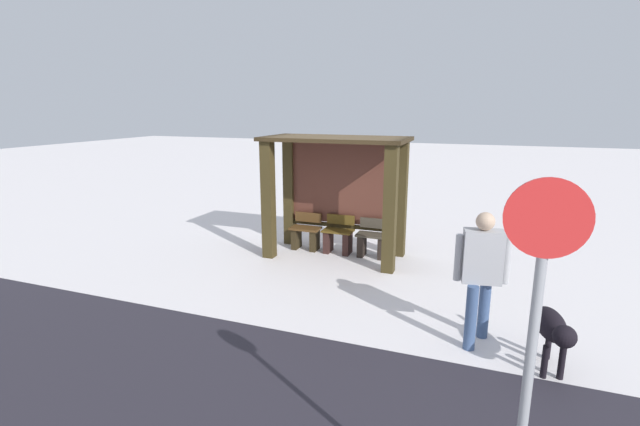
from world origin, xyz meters
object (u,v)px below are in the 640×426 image
Objects in this scene: street_sign at (532,348)px; bus_shelter at (337,179)px; bench_center_inside at (338,238)px; dog at (552,329)px; person_walking at (481,268)px; bench_right_inside at (372,242)px; bench_left_inside at (306,235)px.

bus_shelter is at bearing 118.22° from street_sign.
dog is at bearing -42.01° from bench_center_inside.
street_sign reaches higher than person_walking.
bench_right_inside is 6.43m from street_sign.
bus_shelter reaches higher than dog.
bench_center_inside is at bearing 137.99° from dog.
dog is (2.86, -3.22, 0.22)m from bench_right_inside.
bus_shelter is at bearing 138.65° from dog.
bus_shelter is 3.60× the size of bench_center_inside.
bus_shelter is at bearing 135.20° from person_walking.
bench_right_inside is 0.44× the size of person_walking.
person_walking is 1.00m from dog.
person_walking is at bearing 154.36° from dog.
bus_shelter is 2.69× the size of dog.
dog is at bearing -36.89° from bench_left_inside.
street_sign is (3.09, -5.84, 1.28)m from bench_center_inside.
bench_left_inside reaches higher than bench_right_inside.
bus_shelter is 1.23m from bench_center_inside.
bus_shelter is at bearing -174.17° from bench_right_inside.
person_walking reaches higher than bench_left_inside.
street_sign is at bearing -67.84° from bench_right_inside.
bus_shelter is at bearing -90.00° from bench_center_inside.
dog is at bearing 79.48° from street_sign.
bench_left_inside is (-0.72, 0.07, -1.23)m from bus_shelter.
person_walking is 1.67× the size of dog.
bench_center_inside is 0.45× the size of person_walking.
person_walking is (3.51, -2.84, 0.70)m from bench_left_inside.
person_walking is at bearing -53.89° from bench_right_inside.
bus_shelter is 6.54m from street_sign.
bus_shelter reaches higher than bench_right_inside.
street_sign reaches higher than bench_right_inside.
bench_center_inside reaches higher than bench_right_inside.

